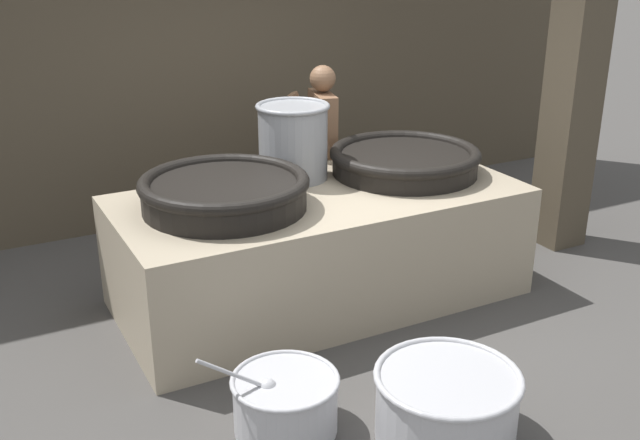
# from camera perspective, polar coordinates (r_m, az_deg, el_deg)

# --- Properties ---
(ground_plane) EXTENTS (60.00, 60.00, 0.00)m
(ground_plane) POSITION_cam_1_polar(r_m,az_deg,el_deg) (6.14, 0.00, -5.88)
(ground_plane) COLOR #474442
(back_wall) EXTENTS (8.88, 0.24, 4.16)m
(back_wall) POSITION_cam_1_polar(r_m,az_deg,el_deg) (7.65, -8.55, 15.67)
(back_wall) COLOR #4C4233
(back_wall) RESTS_ON ground_plane
(support_pillar) EXTENTS (0.38, 0.38, 4.16)m
(support_pillar) POSITION_cam_1_polar(r_m,az_deg,el_deg) (7.05, 19.36, 14.28)
(support_pillar) COLOR #4C4233
(support_pillar) RESTS_ON ground_plane
(hearth_platform) EXTENTS (3.16, 1.48, 0.90)m
(hearth_platform) POSITION_cam_1_polar(r_m,az_deg,el_deg) (5.94, 0.00, -2.02)
(hearth_platform) COLOR tan
(hearth_platform) RESTS_ON ground_plane
(giant_wok_near) EXTENTS (1.24, 1.24, 0.25)m
(giant_wok_near) POSITION_cam_1_polar(r_m,az_deg,el_deg) (5.46, -7.29, 2.21)
(giant_wok_near) COLOR black
(giant_wok_near) RESTS_ON hearth_platform
(giant_wok_far) EXTENTS (1.25, 1.25, 0.22)m
(giant_wok_far) POSITION_cam_1_polar(r_m,az_deg,el_deg) (6.27, 6.47, 4.60)
(giant_wok_far) COLOR black
(giant_wok_far) RESTS_ON hearth_platform
(stock_pot) EXTENTS (0.59, 0.59, 0.62)m
(stock_pot) POSITION_cam_1_polar(r_m,az_deg,el_deg) (6.05, -2.06, 6.10)
(stock_pot) COLOR gray
(stock_pot) RESTS_ON hearth_platform
(cook) EXTENTS (0.48, 0.67, 1.68)m
(cook) POSITION_cam_1_polar(r_m,az_deg,el_deg) (6.89, 0.12, 5.37)
(cook) COLOR brown
(cook) RESTS_ON ground_plane
(prep_bowl_vegetables) EXTENTS (0.85, 0.65, 0.61)m
(prep_bowl_vegetables) POSITION_cam_1_polar(r_m,az_deg,el_deg) (4.56, -2.67, -13.60)
(prep_bowl_vegetables) COLOR #B7B7BC
(prep_bowl_vegetables) RESTS_ON ground_plane
(prep_bowl_meat) EXTENTS (0.86, 0.86, 0.43)m
(prep_bowl_meat) POSITION_cam_1_polar(r_m,az_deg,el_deg) (4.53, 9.61, -13.52)
(prep_bowl_meat) COLOR #B7B7BC
(prep_bowl_meat) RESTS_ON ground_plane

